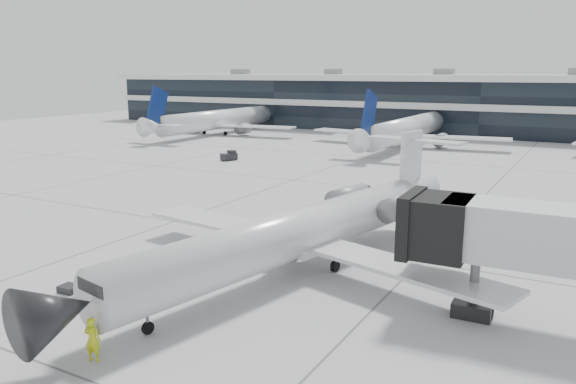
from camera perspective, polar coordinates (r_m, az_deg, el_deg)
The scene contains 9 objects.
ground at distance 40.26m, azimuth -0.58°, elevation -4.81°, with size 220.00×220.00×0.00m, color #9B9B9E.
terminal at distance 117.22m, azimuth 19.88°, elevation 8.11°, with size 170.00×22.00×10.00m, color black.
bg_jet_left at distance 109.86m, azimuth -6.83°, elevation 5.89°, with size 32.00×40.00×9.60m, color white, non-canonical shape.
bg_jet_center at distance 93.25m, azimuth 12.01°, elevation 4.62°, with size 32.00×40.00×9.60m, color white, non-canonical shape.
regional_jet at distance 33.31m, azimuth 1.43°, elevation -3.92°, with size 25.50×31.78×7.39m.
ramp_worker at distance 25.11m, azimuth -19.25°, elevation -13.95°, with size 0.70×0.46×1.93m, color #D6E718.
baggage_tug at distance 30.58m, azimuth -21.78°, elevation -10.21°, with size 1.23×1.97×1.22m.
traffic_cone at distance 53.94m, azimuth 7.28°, elevation -0.23°, with size 0.44×0.44×0.61m.
far_tug at distance 76.41m, azimuth -5.98°, elevation 3.67°, with size 1.91×2.39×1.33m.
Camera 1 is at (19.07, -33.46, 11.71)m, focal length 35.00 mm.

